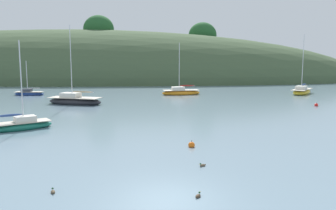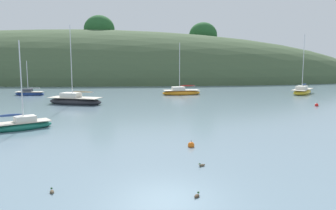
# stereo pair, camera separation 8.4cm
# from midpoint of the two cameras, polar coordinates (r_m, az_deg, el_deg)

# --- Properties ---
(ground_plane) EXTENTS (400.00, 400.00, 0.00)m
(ground_plane) POSITION_cam_midpoint_polar(r_m,az_deg,el_deg) (15.07, 0.64, -15.05)
(ground_plane) COLOR slate
(far_shoreline_hill) EXTENTS (150.00, 36.00, 28.99)m
(far_shoreline_hill) POSITION_cam_midpoint_polar(r_m,az_deg,el_deg) (91.42, -16.12, 3.91)
(far_shoreline_hill) COLOR #425638
(far_shoreline_hill) RESTS_ON ground
(sailboat_orange_cutter) EXTENTS (7.56, 4.31, 10.10)m
(sailboat_orange_cutter) POSITION_cam_midpoint_polar(r_m,az_deg,el_deg) (45.34, -15.02, 0.69)
(sailboat_orange_cutter) COLOR #232328
(sailboat_orange_cutter) RESTS_ON ground
(sailboat_blue_center) EXTENTS (5.12, 4.32, 7.41)m
(sailboat_blue_center) POSITION_cam_midpoint_polar(r_m,az_deg,el_deg) (30.96, -22.96, -3.07)
(sailboat_blue_center) COLOR #196B56
(sailboat_blue_center) RESTS_ON ground
(sailboat_navy_dinghy) EXTENTS (5.55, 6.64, 9.73)m
(sailboat_navy_dinghy) POSITION_cam_midpoint_polar(r_m,az_deg,el_deg) (60.08, 21.24, 2.09)
(sailboat_navy_dinghy) COLOR gold
(sailboat_navy_dinghy) RESTS_ON ground
(sailboat_black_sloop) EXTENTS (4.65, 1.72, 5.50)m
(sailboat_black_sloop) POSITION_cam_midpoint_polar(r_m,az_deg,el_deg) (58.40, -21.79, 1.80)
(sailboat_black_sloop) COLOR navy
(sailboat_black_sloop) RESTS_ON ground
(sailboat_yellow_far) EXTENTS (6.38, 3.12, 8.33)m
(sailboat_yellow_far) POSITION_cam_midpoint_polar(r_m,az_deg,el_deg) (55.04, 2.21, 2.11)
(sailboat_yellow_far) COLOR orange
(sailboat_yellow_far) RESTS_ON ground
(mooring_buoy_inner) EXTENTS (0.44, 0.44, 0.54)m
(mooring_buoy_inner) POSITION_cam_midpoint_polar(r_m,az_deg,el_deg) (23.05, 3.93, -6.60)
(mooring_buoy_inner) COLOR orange
(mooring_buoy_inner) RESTS_ON ground
(mooring_buoy_outer) EXTENTS (0.44, 0.44, 0.54)m
(mooring_buoy_outer) POSITION_cam_midpoint_polar(r_m,az_deg,el_deg) (45.71, 23.29, -0.02)
(mooring_buoy_outer) COLOR red
(mooring_buoy_outer) RESTS_ON ground
(duck_lone_left) EXTENTS (0.33, 0.40, 0.24)m
(duck_lone_left) POSITION_cam_midpoint_polar(r_m,az_deg,el_deg) (15.19, 4.94, -14.67)
(duck_lone_left) COLOR #473828
(duck_lone_left) RESTS_ON ground
(duck_lone_right) EXTENTS (0.30, 0.41, 0.24)m
(duck_lone_right) POSITION_cam_midpoint_polar(r_m,az_deg,el_deg) (16.36, -18.40, -13.37)
(duck_lone_right) COLOR brown
(duck_lone_right) RESTS_ON ground
(duck_trailing) EXTENTS (0.40, 0.33, 0.24)m
(duck_trailing) POSITION_cam_midpoint_polar(r_m,az_deg,el_deg) (19.17, 5.71, -9.83)
(duck_trailing) COLOR brown
(duck_trailing) RESTS_ON ground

